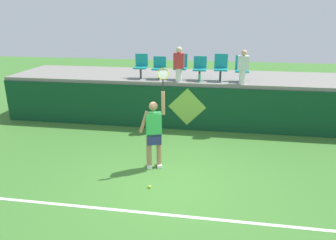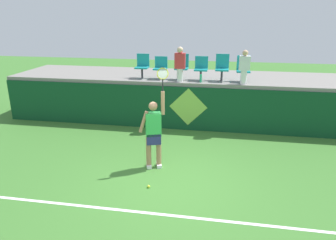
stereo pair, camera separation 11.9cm
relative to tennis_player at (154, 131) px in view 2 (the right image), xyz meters
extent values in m
plane|color=#3D752D|center=(0.54, -0.75, -0.98)|extent=(40.00, 40.00, 0.00)
cube|color=#0F4223|center=(0.54, 2.96, -0.24)|extent=(13.20, 0.20, 1.48)
cube|color=gray|center=(0.54, 4.29, 0.56)|extent=(13.20, 2.76, 0.12)
cube|color=white|center=(0.54, -1.99, -0.98)|extent=(11.88, 0.08, 0.01)
cube|color=white|center=(-0.13, -0.04, -0.94)|extent=(0.20, 0.28, 0.08)
cube|color=white|center=(0.12, 0.04, -0.94)|extent=(0.20, 0.28, 0.08)
cylinder|color=#A87A56|center=(-0.13, -0.04, -0.55)|extent=(0.13, 0.13, 0.88)
cylinder|color=#A87A56|center=(0.12, 0.04, -0.55)|extent=(0.13, 0.13, 0.88)
cube|color=navy|center=(-0.01, 0.00, -0.19)|extent=(0.41, 0.32, 0.28)
cube|color=green|center=(-0.01, 0.00, 0.19)|extent=(0.43, 0.33, 0.59)
sphere|color=#A87A56|center=(-0.01, 0.00, 0.65)|extent=(0.22, 0.22, 0.22)
cylinder|color=#A87A56|center=(-0.23, -0.08, 0.26)|extent=(0.27, 0.17, 0.55)
cylinder|color=#A87A56|center=(0.22, 0.07, 0.72)|extent=(0.09, 0.09, 0.58)
cylinder|color=black|center=(0.22, 0.07, 1.16)|extent=(0.03, 0.03, 0.30)
torus|color=gold|center=(0.22, 0.07, 1.44)|extent=(0.27, 0.11, 0.28)
ellipsoid|color=silver|center=(0.22, 0.07, 1.44)|extent=(0.23, 0.09, 0.24)
sphere|color=#D1E533|center=(0.10, -1.04, -0.95)|extent=(0.07, 0.07, 0.07)
cylinder|color=#26B272|center=(0.91, 3.14, 0.75)|extent=(0.07, 0.07, 0.26)
cylinder|color=#38383D|center=(-1.17, 3.48, 0.80)|extent=(0.07, 0.07, 0.35)
cube|color=teal|center=(-1.17, 3.48, 0.99)|extent=(0.44, 0.42, 0.05)
cube|color=teal|center=(-1.17, 3.67, 1.23)|extent=(0.44, 0.04, 0.43)
cylinder|color=#38383D|center=(-0.53, 3.48, 0.78)|extent=(0.07, 0.07, 0.32)
cube|color=teal|center=(-0.53, 3.48, 0.97)|extent=(0.44, 0.42, 0.05)
cube|color=teal|center=(-0.53, 3.67, 1.18)|extent=(0.44, 0.04, 0.38)
cylinder|color=#38383D|center=(0.21, 3.48, 0.80)|extent=(0.07, 0.07, 0.35)
cube|color=teal|center=(0.21, 3.48, 1.00)|extent=(0.44, 0.42, 0.05)
cube|color=teal|center=(0.21, 3.67, 1.25)|extent=(0.44, 0.04, 0.45)
cylinder|color=#38383D|center=(0.88, 3.48, 0.79)|extent=(0.07, 0.07, 0.33)
cube|color=teal|center=(0.88, 3.48, 0.98)|extent=(0.44, 0.42, 0.05)
cube|color=teal|center=(0.88, 3.67, 1.21)|extent=(0.44, 0.04, 0.40)
cylinder|color=#38383D|center=(1.58, 3.48, 0.80)|extent=(0.07, 0.07, 0.35)
cube|color=teal|center=(1.58, 3.48, 1.00)|extent=(0.44, 0.42, 0.05)
cube|color=teal|center=(1.58, 3.67, 1.26)|extent=(0.44, 0.04, 0.48)
cylinder|color=#38383D|center=(2.27, 3.48, 0.78)|extent=(0.07, 0.07, 0.33)
cube|color=teal|center=(2.27, 3.48, 0.97)|extent=(0.44, 0.42, 0.05)
cube|color=teal|center=(2.27, 3.67, 1.23)|extent=(0.44, 0.04, 0.47)
cylinder|color=white|center=(2.27, 3.10, 0.85)|extent=(0.20, 0.20, 0.45)
cube|color=white|center=(2.27, 3.10, 1.30)|extent=(0.34, 0.20, 0.45)
sphere|color=#DBAD84|center=(2.27, 3.10, 1.61)|extent=(0.19, 0.19, 0.19)
cylinder|color=white|center=(0.21, 3.10, 0.84)|extent=(0.20, 0.20, 0.44)
cube|color=red|center=(0.21, 3.10, 1.32)|extent=(0.34, 0.20, 0.50)
sphere|color=beige|center=(0.21, 3.10, 1.67)|extent=(0.20, 0.20, 0.20)
cube|color=#0F4223|center=(0.54, 2.86, -0.98)|extent=(0.90, 0.01, 0.00)
plane|color=#8CC64C|center=(0.54, 2.85, -0.17)|extent=(1.27, 0.00, 1.27)
camera|label=1|loc=(1.53, -7.28, 2.82)|focal=34.07mm
camera|label=2|loc=(1.65, -7.26, 2.82)|focal=34.07mm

